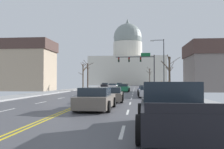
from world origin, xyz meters
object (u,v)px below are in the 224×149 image
pedestrian_00 (162,85)px  sedan_near_04 (112,95)px  bicycle_parked (166,91)px  pedestrian_01 (168,86)px  street_lamp_right (162,61)px  signal_gantry (141,63)px  sedan_oncoming_00 (113,86)px  sedan_near_05 (96,99)px  sedan_oncoming_02 (119,85)px  sedan_near_03 (147,92)px  pickup_truck_near_06 (172,110)px  sedan_near_02 (145,90)px  sedan_oncoming_01 (105,85)px  sedan_near_00 (124,87)px  sedan_near_01 (123,88)px

pedestrian_00 → sedan_near_04: bearing=-108.4°
pedestrian_00 → bicycle_parked: 6.26m
pedestrian_01 → bicycle_parked: 2.27m
street_lamp_right → bicycle_parked: (-0.20, -6.17, -4.39)m
signal_gantry → sedan_oncoming_00: size_ratio=1.83×
street_lamp_right → pedestrian_01: street_lamp_right is taller
sedan_near_05 → sedan_oncoming_02: (-3.32, 68.98, -0.05)m
street_lamp_right → sedan_oncoming_00: (-9.53, 20.35, -4.32)m
sedan_near_03 → pickup_truck_near_06: 18.03m
sedan_near_02 → sedan_oncoming_01: 39.89m
sedan_near_00 → sedan_near_05: size_ratio=0.96×
bicycle_parked → sedan_near_00: bearing=112.7°
sedan_near_05 → pickup_truck_near_06: size_ratio=0.82×
bicycle_parked → sedan_oncoming_00: bearing=109.4°
sedan_near_00 → bicycle_parked: 15.70m
sedan_oncoming_01 → pedestrian_01: bearing=-70.1°
signal_gantry → sedan_near_01: signal_gantry is taller
sedan_oncoming_01 → sedan_near_04: bearing=-82.0°
street_lamp_right → bicycle_parked: 7.58m
signal_gantry → sedan_near_03: (0.31, -23.21, -4.86)m
sedan_near_02 → pickup_truck_near_06: bearing=-90.0°
sedan_near_02 → sedan_oncoming_01: sedan_oncoming_01 is taller
signal_gantry → sedan_oncoming_01: size_ratio=1.76×
signal_gantry → bicycle_parked: signal_gantry is taller
sedan_near_00 → sedan_near_03: 20.15m
sedan_near_01 → pedestrian_01: bearing=-41.0°
sedan_oncoming_02 → pedestrian_01: pedestrian_01 is taller
sedan_oncoming_01 → bicycle_parked: bearing=-71.8°
sedan_near_04 → sedan_oncoming_00: bearing=95.3°
sedan_near_01 → sedan_oncoming_01: bearing=102.6°
street_lamp_right → sedan_near_00: 11.25m
street_lamp_right → sedan_oncoming_02: (-9.68, 45.51, -4.32)m
sedan_near_02 → sedan_near_05: 18.55m
pickup_truck_near_06 → bicycle_parked: pickup_truck_near_06 is taller
sedan_oncoming_02 → sedan_near_04: bearing=-86.7°
sedan_oncoming_00 → pedestrian_00: 22.38m
pickup_truck_near_06 → pedestrian_00: 29.74m
sedan_oncoming_02 → pickup_truck_near_06: bearing=-84.8°
street_lamp_right → sedan_near_00: street_lamp_right is taller
signal_gantry → sedan_near_01: bearing=-106.3°
pickup_truck_near_06 → sedan_oncoming_00: size_ratio=1.26×
sedan_near_04 → sedan_oncoming_01: sedan_oncoming_01 is taller
sedan_near_00 → pedestrian_01: bearing=-61.7°
sedan_oncoming_01 → pedestrian_00: 35.67m
sedan_near_01 → sedan_near_05: 25.02m
pickup_truck_near_06 → sedan_oncoming_00: (-6.73, 49.91, -0.18)m
sedan_near_04 → pedestrian_01: size_ratio=2.59×
sedan_near_04 → pedestrian_01: 15.06m
signal_gantry → pedestrian_01: 16.71m
signal_gantry → sedan_near_01: (-2.96, -10.13, -4.84)m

